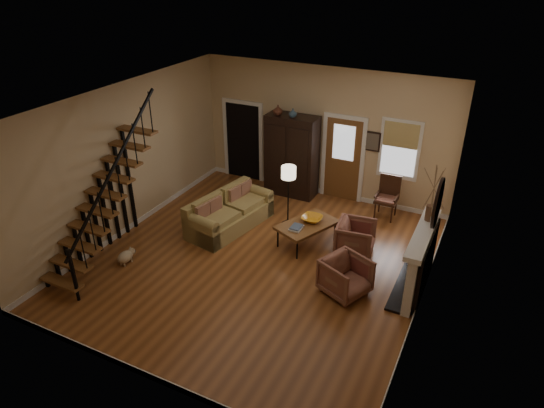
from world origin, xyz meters
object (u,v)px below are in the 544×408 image
at_px(coffee_table, 307,233).
at_px(armchair_right, 356,238).
at_px(armoire, 292,156).
at_px(armchair_left, 346,277).
at_px(side_chair, 387,198).
at_px(sofa, 230,212).
at_px(floor_lamp, 288,196).

height_order(coffee_table, armchair_right, armchair_right).
distance_m(armoire, armchair_left, 4.33).
relative_size(armchair_left, side_chair, 0.77).
relative_size(armoire, sofa, 0.99).
height_order(coffee_table, armchair_left, armchair_left).
xyz_separation_m(armoire, side_chair, (2.55, -0.20, -0.54)).
xyz_separation_m(armoire, floor_lamp, (0.60, -1.51, -0.33)).
height_order(armoire, coffee_table, armoire).
distance_m(armchair_right, floor_lamp, 1.87).
bearing_deg(floor_lamp, sofa, -146.96).
bearing_deg(armchair_left, side_chair, 25.29).
bearing_deg(sofa, armoire, 87.33).
height_order(sofa, coffee_table, sofa).
height_order(armchair_left, armchair_right, armchair_left).
xyz_separation_m(sofa, coffee_table, (1.85, 0.12, -0.15)).
relative_size(armchair_right, side_chair, 0.76).
bearing_deg(coffee_table, floor_lamp, 140.16).
distance_m(floor_lamp, side_chair, 2.36).
height_order(armchair_left, side_chair, side_chair).
height_order(armchair_right, floor_lamp, floor_lamp).
height_order(armchair_right, side_chair, side_chair).
bearing_deg(armchair_right, sofa, 88.40).
distance_m(armchair_left, side_chair, 3.18).
relative_size(armchair_right, floor_lamp, 0.54).
distance_m(sofa, floor_lamp, 1.38).
bearing_deg(side_chair, sofa, -146.49).
bearing_deg(armchair_right, armoire, 43.38).
bearing_deg(armoire, sofa, -103.22).
height_order(armoire, sofa, armoire).
xyz_separation_m(coffee_table, side_chair, (1.23, 1.91, 0.26)).
bearing_deg(coffee_table, side_chair, 57.30).
bearing_deg(floor_lamp, armchair_right, -14.66).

